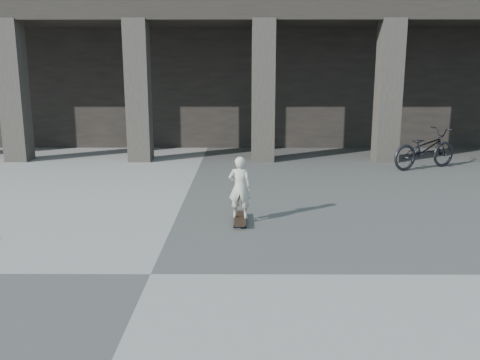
{
  "coord_description": "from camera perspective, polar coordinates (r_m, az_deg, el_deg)",
  "views": [
    {
      "loc": [
        1.2,
        -6.19,
        2.6
      ],
      "look_at": [
        1.15,
        2.81,
        0.65
      ],
      "focal_mm": 38.0,
      "sensor_mm": 36.0,
      "label": 1
    }
  ],
  "objects": [
    {
      "name": "longboard",
      "position": [
        8.87,
        -0.02,
        -4.34
      ],
      "size": [
        0.22,
        0.91,
        0.09
      ],
      "rotation": [
        0.0,
        0.0,
        1.58
      ],
      "color": "black",
      "rests_on": "ground"
    },
    {
      "name": "ground",
      "position": [
        6.82,
        -10.01,
        -10.37
      ],
      "size": [
        90.0,
        90.0,
        0.0
      ],
      "primitive_type": "plane",
      "color": "#444442",
      "rests_on": "ground"
    },
    {
      "name": "bicycle",
      "position": [
        14.5,
        20.02,
        3.33
      ],
      "size": [
        2.17,
        1.54,
        1.08
      ],
      "primitive_type": "imported",
      "rotation": [
        0.0,
        0.0,
        2.02
      ],
      "color": "black",
      "rests_on": "ground"
    },
    {
      "name": "colonnade",
      "position": [
        20.0,
        -3.23,
        13.45
      ],
      "size": [
        28.0,
        8.82,
        6.0
      ],
      "color": "black",
      "rests_on": "ground"
    },
    {
      "name": "child",
      "position": [
        8.73,
        -0.02,
        -0.83
      ],
      "size": [
        0.43,
        0.31,
        1.08
      ],
      "primitive_type": "imported",
      "rotation": [
        0.0,
        0.0,
        3.0
      ],
      "color": "#B9B8A7",
      "rests_on": "longboard"
    }
  ]
}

